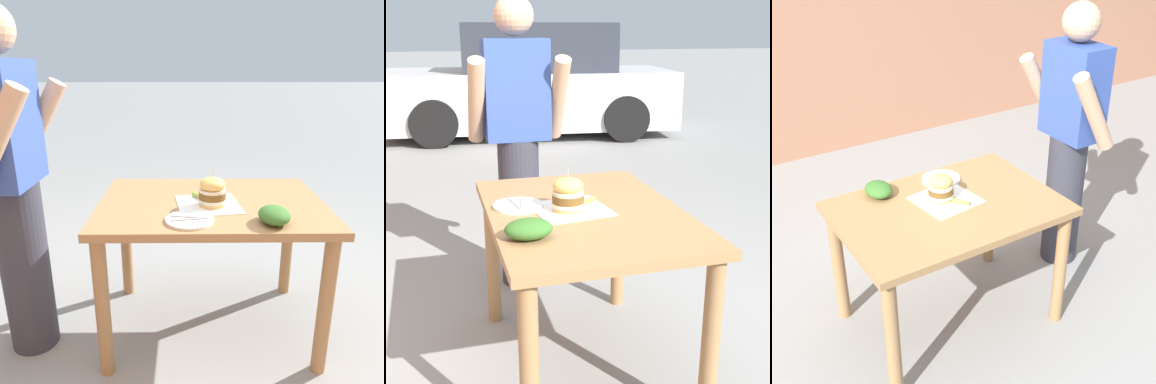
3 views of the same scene
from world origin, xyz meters
TOP-DOWN VIEW (x-y plane):
  - ground_plane at (0.00, 0.00)m, footprint 80.00×80.00m
  - patio_table at (0.00, 0.00)m, footprint 0.81×1.15m
  - serving_paper at (-0.06, 0.02)m, footprint 0.34×0.34m
  - sandwich at (-0.07, 0.00)m, footprint 0.14×0.14m
  - pickle_spear at (0.03, 0.06)m, footprint 0.09×0.08m
  - side_plate_with_forks at (-0.27, 0.11)m, footprint 0.22×0.22m
  - side_salad at (-0.29, -0.26)m, footprint 0.18×0.14m
  - diner_across_table at (-0.13, 0.95)m, footprint 0.55×0.35m
  - parked_car_mid_block at (0.88, 5.84)m, footprint 4.37×2.19m

SIDE VIEW (x-z plane):
  - ground_plane at x=0.00m, z-range 0.00..0.00m
  - patio_table at x=0.00m, z-range 0.26..1.02m
  - parked_car_mid_block at x=0.88m, z-range -0.08..1.52m
  - serving_paper at x=-0.06m, z-range 0.77..0.77m
  - side_plate_with_forks at x=-0.27m, z-range 0.76..0.78m
  - pickle_spear at x=0.03m, z-range 0.77..0.79m
  - side_salad at x=-0.29m, z-range 0.77..0.84m
  - sandwich at x=-0.07m, z-range 0.75..0.93m
  - diner_across_table at x=-0.13m, z-range 0.04..1.73m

